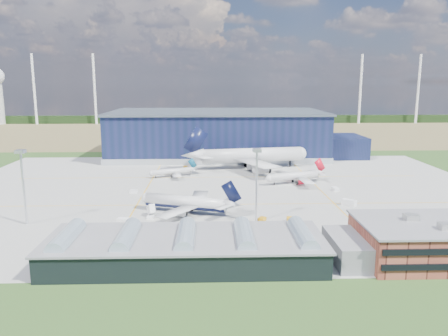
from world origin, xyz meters
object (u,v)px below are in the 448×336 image
airstair (151,212)px  car_b (328,240)px  hangar (222,136)px  gse_tug_a (291,220)px  airliner_widebody (252,148)px  airliner_regional (171,169)px  light_mast_center (257,173)px  gse_van_c (377,235)px  gse_van_a (126,222)px  gse_cart_b (134,192)px  gse_tug_c (186,168)px  gse_tug_b (262,219)px  gse_van_b (349,203)px  light_mast_west (22,175)px  airliner_navy (185,196)px  airliner_red (294,172)px  gse_cart_a (335,189)px

airstair → car_b: bearing=-46.5°
hangar → gse_tug_a: bearing=-81.9°
airliner_widebody → airliner_regional: bearing=-163.9°
light_mast_center → gse_van_c: (31.90, -16.00, -14.08)m
hangar → airstair: size_ratio=32.69×
gse_van_a → gse_cart_b: gse_van_a is taller
airliner_regional → gse_tug_c: bearing=-129.7°
light_mast_center → gse_cart_b: (-43.98, 37.20, -14.78)m
gse_tug_b → gse_van_b: bearing=60.0°
light_mast_west → gse_van_c: (101.90, -16.00, -14.08)m
gse_tug_a → gse_van_b: bearing=41.4°
light_mast_west → airliner_regional: 77.60m
hangar → airliner_navy: 115.51m
airliner_navy → gse_tug_c: bearing=-66.8°
light_mast_west → hangar: bearing=63.3°
airliner_red → airliner_regional: bearing=-36.4°
hangar → airliner_navy: hangar is taller
airliner_red → airliner_widebody: (-14.79, 33.00, 5.56)m
light_mast_west → airliner_navy: 49.74m
gse_tug_c → gse_tug_a: bearing=-68.0°
airliner_regional → gse_tug_b: (33.88, -65.52, -3.26)m
airliner_navy → gse_van_c: 60.48m
gse_cart_b → gse_van_c: (75.88, -53.20, 0.71)m
light_mast_center → gse_tug_b: (2.02, 1.06, -14.85)m
gse_van_c → airliner_navy: bearing=44.7°
light_mast_center → airliner_widebody: 85.41m
airliner_regional → gse_tug_b: size_ratio=8.84×
gse_cart_a → gse_cart_b: size_ratio=1.08×
airliner_regional → airliner_red: bearing=141.7°
airliner_regional → gse_van_b: 82.82m
light_mast_west → gse_cart_a: (105.72, 38.58, -14.73)m
airliner_regional → gse_tug_a: 79.86m
airliner_navy → airliner_regional: size_ratio=1.53×
airliner_widebody → gse_cart_a: (29.01, -46.42, -9.75)m
airliner_widebody → gse_van_c: 104.49m
airliner_widebody → car_b: bearing=-93.4°
gse_tug_b → airstair: bearing=-155.5°
airliner_widebody → gse_van_b: (27.69, -68.02, -9.32)m
airliner_widebody → gse_van_a: (-46.38, -87.03, -9.32)m
airliner_red → car_b: 70.24m
airstair → airliner_regional: bearing=68.4°
light_mast_west → airliner_widebody: size_ratio=0.36×
light_mast_center → light_mast_west: bearing=180.0°
airliner_red → gse_tug_b: (-19.49, -50.94, -4.31)m
airliner_regional → gse_van_c: (63.76, -82.58, -2.49)m
light_mast_west → light_mast_center: same height
gse_tug_b → hangar: bearing=128.0°
light_mast_west → gse_cart_a: light_mast_west is taller
hangar → gse_tug_a: (17.79, -125.79, -10.85)m
light_mast_center → airliner_widebody: size_ratio=0.36×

